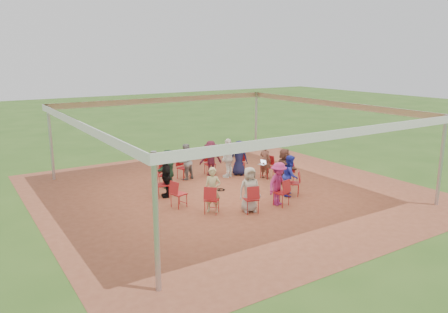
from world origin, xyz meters
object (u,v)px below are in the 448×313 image
chair_1 (240,164)px  chair_8 (251,199)px  chair_10 (293,183)px  person_seated_4 (169,168)px  chair_5 (163,185)px  standing_person (229,158)px  person_seated_1 (239,158)px  person_seated_8 (278,184)px  person_seated_0 (265,161)px  person_seated_3 (185,162)px  cable_coil (221,190)px  chair_11 (287,174)px  person_seated_9 (290,175)px  chair_2 (210,164)px  chair_3 (184,168)px  chair_4 (166,175)px  chair_6 (179,194)px  person_seated_6 (213,190)px  person_seated_10 (284,167)px  chair_7 (212,200)px  person_seated_5 (166,177)px  laptop (263,163)px  person_seated_7 (250,189)px  person_seated_2 (211,158)px  chair_9 (281,193)px  chair_0 (267,167)px

chair_1 → chair_8: (-2.30, -3.95, 0.00)m
chair_10 → person_seated_4: size_ratio=0.62×
chair_5 → standing_person: size_ratio=0.57×
person_seated_1 → person_seated_8: (-1.02, -3.75, 0.00)m
person_seated_0 → person_seated_3: bearing=45.0°
person_seated_0 → cable_coil: size_ratio=3.65×
chair_11 → person_seated_9: bearing=159.5°
chair_2 → chair_3: size_ratio=1.00×
chair_4 → chair_8: 4.10m
chair_6 → person_seated_3: person_seated_3 is taller
cable_coil → chair_10: bearing=-45.6°
person_seated_1 → person_seated_8: bearing=120.0°
chair_11 → person_seated_6: 4.00m
chair_10 → person_seated_10: person_seated_10 is taller
chair_7 → standing_person: (2.73, 3.21, 0.35)m
chair_8 → person_seated_1: size_ratio=0.62×
chair_1 → standing_person: size_ratio=0.57×
chair_5 → person_seated_1: person_seated_1 is taller
chair_6 → person_seated_5: person_seated_5 is taller
chair_1 → person_seated_6: bearing=90.0°
chair_4 → person_seated_8: person_seated_8 is taller
chair_11 → person_seated_0: (-0.11, 1.19, 0.28)m
chair_1 → person_seated_4: 3.27m
person_seated_10 → laptop: bearing=23.2°
chair_1 → chair_11: bearing=150.0°
person_seated_7 → person_seated_2: bearing=90.0°
chair_7 → person_seated_10: bearing=60.9°
chair_4 → person_seated_6: 3.27m
chair_4 → person_seated_10: person_seated_10 is taller
person_seated_6 → person_seated_8: bearing=30.0°
chair_9 → laptop: (1.40, 2.82, 0.22)m
chair_6 → person_seated_0: bearing=90.0°
person_seated_3 → person_seated_8: same height
chair_1 → person_seated_5: bearing=60.9°
chair_2 → chair_10: size_ratio=1.00×
chair_2 → person_seated_2: size_ratio=0.62×
person_seated_6 → cable_coil: size_ratio=3.65×
person_seated_8 → chair_8: bearing=170.5°
chair_2 → person_seated_6: (-2.21, -3.86, 0.28)m
chair_0 → chair_1: size_ratio=1.00×
chair_3 → chair_9: size_ratio=1.00×
chair_11 → person_seated_5: size_ratio=0.62×
chair_2 → person_seated_2: person_seated_2 is taller
chair_8 → chair_10: bearing=30.0°
person_seated_4 → person_seated_7: (0.99, -3.76, 0.00)m
chair_0 → person_seated_4: 4.00m
chair_11 → person_seated_4: 4.46m
chair_7 → person_seated_9: bearing=46.5°
person_seated_1 → chair_10: bearing=136.5°
person_seated_3 → chair_9: bearing=90.0°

